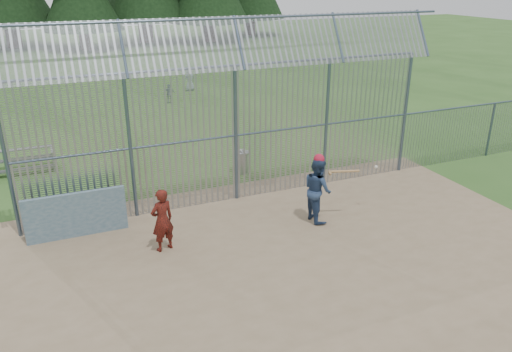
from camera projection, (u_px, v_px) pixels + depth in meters
name	position (u px, v px, depth m)	size (l,w,h in m)	color
ground	(288.00, 254.00, 12.12)	(120.00, 120.00, 0.00)	#2D511E
dirt_infield	(297.00, 264.00, 11.69)	(14.00, 10.00, 0.02)	#756047
dugout_wall	(76.00, 215.00, 12.71)	(2.50, 0.12, 1.20)	#38566B
batter	(317.00, 189.00, 13.47)	(0.87, 0.68, 1.79)	navy
onlooker	(162.00, 220.00, 11.99)	(0.58, 0.38, 1.60)	maroon
bg_kid_standing	(190.00, 79.00, 28.82)	(0.67, 0.44, 1.37)	gray
bg_kid_seated	(169.00, 94.00, 26.13)	(0.59, 0.25, 1.01)	slate
batting_gear	(324.00, 161.00, 13.19)	(1.97, 0.45, 0.64)	#AF1731
trash_can	(241.00, 162.00, 16.98)	(0.56, 0.56, 0.82)	#979AA0
bleacher	(9.00, 162.00, 16.89)	(3.00, 0.95, 0.72)	slate
backstop_fence	(293.00, 117.00, 14.81)	(20.09, 0.81, 5.30)	#47566B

